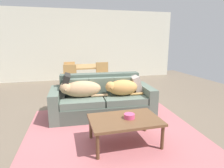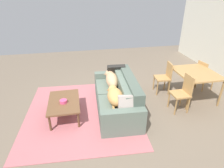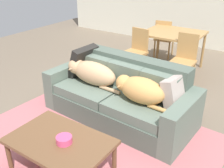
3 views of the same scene
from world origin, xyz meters
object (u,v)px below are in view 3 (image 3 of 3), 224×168
at_px(dog_on_right_cushion, 140,90).
at_px(throw_pillow_by_right_arm, 175,92).
at_px(dining_chair_near_right, 184,58).
at_px(dining_chair_far_left, 164,37).
at_px(coffee_table, 60,143).
at_px(couch, 121,96).
at_px(dog_on_left_cushion, 91,72).
at_px(throw_pillow_by_left_arm, 83,62).
at_px(bowl_on_coffee_table, 64,140).
at_px(dining_table, 173,36).
at_px(dining_chair_near_left, 136,50).

xyz_separation_m(dog_on_right_cushion, throw_pillow_by_right_arm, (0.40, 0.18, 0.00)).
bearing_deg(dining_chair_near_right, dining_chair_far_left, 125.90).
relative_size(throw_pillow_by_right_arm, coffee_table, 0.36).
xyz_separation_m(couch, dining_chair_far_left, (-0.55, 2.70, 0.15)).
height_order(dog_on_left_cushion, throw_pillow_by_left_arm, throw_pillow_by_left_arm).
xyz_separation_m(throw_pillow_by_left_arm, coffee_table, (0.84, -1.41, -0.28)).
bearing_deg(coffee_table, bowl_on_coffee_table, -2.09).
xyz_separation_m(throw_pillow_by_right_arm, dining_chair_near_right, (-0.42, 1.50, -0.09)).
xyz_separation_m(dog_on_right_cushion, bowl_on_coffee_table, (-0.23, -1.14, -0.15)).
distance_m(couch, dining_chair_far_left, 2.76).
xyz_separation_m(couch, dining_table, (-0.12, 2.11, 0.38)).
bearing_deg(coffee_table, dog_on_right_cushion, 75.02).
distance_m(dog_on_left_cushion, dining_chair_far_left, 2.78).
bearing_deg(throw_pillow_by_left_arm, coffee_table, -59.20).
distance_m(throw_pillow_by_left_arm, dining_chair_near_right, 1.81).
height_order(dining_chair_near_right, dining_chair_far_left, dining_chair_near_right).
relative_size(dog_on_left_cushion, throw_pillow_by_left_arm, 1.99).
distance_m(bowl_on_coffee_table, dining_chair_far_left, 4.07).
distance_m(coffee_table, dining_chair_far_left, 4.05).
bearing_deg(dining_table, throw_pillow_by_right_arm, -67.07).
xyz_separation_m(dog_on_right_cushion, coffee_table, (-0.30, -1.14, -0.23)).
bearing_deg(dog_on_left_cushion, dining_table, 84.19).
relative_size(dog_on_left_cushion, coffee_table, 0.90).
bearing_deg(couch, coffee_table, -83.45).
xyz_separation_m(coffee_table, dining_chair_near_left, (-0.66, 2.79, 0.13)).
bearing_deg(coffee_table, throw_pillow_by_right_arm, 62.00).
bearing_deg(throw_pillow_by_right_arm, bowl_on_coffee_table, -115.51).
xyz_separation_m(bowl_on_coffee_table, dining_table, (-0.26, 3.43, 0.25)).
bearing_deg(dining_chair_far_left, throw_pillow_by_right_arm, 107.91).
relative_size(bowl_on_coffee_table, dining_chair_far_left, 0.19).
bearing_deg(throw_pillow_by_left_arm, dog_on_left_cushion, -31.69).
distance_m(dining_chair_near_left, dining_chair_far_left, 1.22).
relative_size(dog_on_left_cushion, dining_chair_near_right, 1.02).
bearing_deg(throw_pillow_by_right_arm, dog_on_left_cushion, -175.88).
bearing_deg(dog_on_left_cushion, couch, 13.11).
height_order(dog_on_right_cushion, dining_chair_near_left, dining_chair_near_left).
xyz_separation_m(throw_pillow_by_left_arm, dining_chair_far_left, (0.21, 2.60, -0.18)).
xyz_separation_m(dog_on_left_cushion, throw_pillow_by_left_arm, (-0.29, 0.18, 0.04)).
distance_m(throw_pillow_by_left_arm, coffee_table, 1.66).
distance_m(dog_on_right_cushion, throw_pillow_by_right_arm, 0.43).
distance_m(throw_pillow_by_right_arm, dining_chair_near_right, 1.56).
bearing_deg(dog_on_left_cushion, dining_chair_far_left, 95.05).
xyz_separation_m(throw_pillow_by_left_arm, dining_table, (0.65, 2.02, 0.04)).
height_order(dining_table, dining_chair_far_left, dining_chair_far_left).
bearing_deg(dining_chair_far_left, dining_chair_near_left, 80.13).
bearing_deg(throw_pillow_by_left_arm, dog_on_right_cushion, -13.30).
height_order(dog_on_right_cushion, bowl_on_coffee_table, dog_on_right_cushion).
distance_m(dog_on_left_cushion, dog_on_right_cushion, 0.86).
xyz_separation_m(dog_on_left_cushion, dining_chair_near_left, (-0.11, 1.56, -0.10)).
xyz_separation_m(dining_table, dining_chair_far_left, (-0.44, 0.58, -0.22)).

